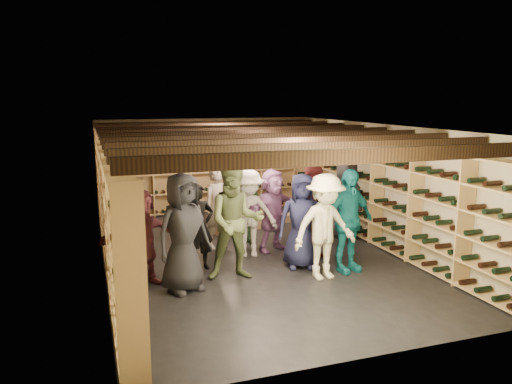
{
  "coord_description": "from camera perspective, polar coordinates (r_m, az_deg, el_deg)",
  "views": [
    {
      "loc": [
        -2.89,
        -8.56,
        2.93
      ],
      "look_at": [
        0.07,
        0.2,
        1.17
      ],
      "focal_mm": 35.0,
      "sensor_mm": 36.0,
      "label": 1
    }
  ],
  "objects": [
    {
      "name": "person_9",
      "position": [
        9.25,
        -0.82,
        -2.46
      ],
      "size": [
        1.17,
        0.87,
        1.62
      ],
      "primitive_type": "imported",
      "rotation": [
        0.0,
        0.0,
        -0.28
      ],
      "color": "#A29A95",
      "rests_on": "ground"
    },
    {
      "name": "person_0",
      "position": [
        7.62,
        -8.32,
        -4.63
      ],
      "size": [
        1.05,
        0.88,
        1.84
      ],
      "primitive_type": "imported",
      "rotation": [
        0.0,
        0.0,
        0.4
      ],
      "color": "black",
      "rests_on": "ground"
    },
    {
      "name": "person_2",
      "position": [
        8.06,
        -2.36,
        -3.45
      ],
      "size": [
        1.04,
        0.88,
        1.9
      ],
      "primitive_type": "imported",
      "rotation": [
        0.0,
        0.0,
        -0.18
      ],
      "color": "#55643B",
      "rests_on": "ground"
    },
    {
      "name": "person_3",
      "position": [
        8.15,
        7.86,
        -3.98
      ],
      "size": [
        1.18,
        0.75,
        1.73
      ],
      "primitive_type": "imported",
      "rotation": [
        0.0,
        0.0,
        0.1
      ],
      "color": "beige",
      "rests_on": "ground"
    },
    {
      "name": "walls",
      "position": [
        9.2,
        -0.0,
        -0.06
      ],
      "size": [
        5.52,
        8.02,
        2.4
      ],
      "color": "#BFB494",
      "rests_on": "ground"
    },
    {
      "name": "person_7",
      "position": [
        9.83,
        -4.36,
        -1.77
      ],
      "size": [
        0.66,
        0.51,
        1.6
      ],
      "primitive_type": "imported",
      "rotation": [
        0.0,
        0.0,
        0.23
      ],
      "color": "gray",
      "rests_on": "ground"
    },
    {
      "name": "wine_rack_back",
      "position": [
        12.86,
        -5.49,
        2.43
      ],
      "size": [
        4.7,
        0.3,
        2.15
      ],
      "color": "tan",
      "rests_on": "ground"
    },
    {
      "name": "person_12",
      "position": [
        10.64,
        10.21,
        -0.65
      ],
      "size": [
        0.98,
        0.84,
        1.71
      ],
      "primitive_type": "imported",
      "rotation": [
        0.0,
        0.0,
        0.44
      ],
      "color": "#302F34",
      "rests_on": "ground"
    },
    {
      "name": "person_4",
      "position": [
        8.54,
        10.42,
        -3.25
      ],
      "size": [
        1.1,
        0.62,
        1.77
      ],
      "primitive_type": "imported",
      "rotation": [
        0.0,
        0.0,
        0.19
      ],
      "color": "#126F7B",
      "rests_on": "ground"
    },
    {
      "name": "wine_rack_right",
      "position": [
        10.32,
        13.64,
        0.12
      ],
      "size": [
        0.32,
        7.5,
        2.15
      ],
      "color": "tan",
      "rests_on": "ground"
    },
    {
      "name": "person_11",
      "position": [
        9.6,
        1.92,
        -2.05
      ],
      "size": [
        1.55,
        1.01,
        1.6
      ],
      "primitive_type": "imported",
      "rotation": [
        0.0,
        0.0,
        0.4
      ],
      "color": "#945F9B",
      "rests_on": "ground"
    },
    {
      "name": "person_6",
      "position": [
        8.65,
        5.21,
        -3.33
      ],
      "size": [
        0.92,
        0.72,
        1.66
      ],
      "primitive_type": "imported",
      "rotation": [
        0.0,
        0.0,
        -0.27
      ],
      "color": "#1A1D3F",
      "rests_on": "ground"
    },
    {
      "name": "crate_stack_left",
      "position": [
        11.37,
        -0.18,
        -2.83
      ],
      "size": [
        0.58,
        0.48,
        0.51
      ],
      "rotation": [
        0.0,
        0.0,
        -0.35
      ],
      "color": "tan",
      "rests_on": "ground"
    },
    {
      "name": "ground",
      "position": [
        9.5,
        -0.0,
        -7.19
      ],
      "size": [
        8.0,
        8.0,
        0.0
      ],
      "primitive_type": "plane",
      "color": "black",
      "rests_on": "ground"
    },
    {
      "name": "person_10",
      "position": [
        10.01,
        -1.35,
        -1.86
      ],
      "size": [
        0.92,
        0.51,
        1.48
      ],
      "primitive_type": "imported",
      "rotation": [
        0.0,
        0.0,
        0.18
      ],
      "color": "#274C2A",
      "rests_on": "ground"
    },
    {
      "name": "person_5",
      "position": [
        8.02,
        -12.94,
        -5.08
      ],
      "size": [
        1.51,
        0.83,
        1.55
      ],
      "primitive_type": "imported",
      "rotation": [
        0.0,
        0.0,
        0.27
      ],
      "color": "brown",
      "rests_on": "ground"
    },
    {
      "name": "ceiling_joists",
      "position": [
        9.06,
        -0.0,
        6.54
      ],
      "size": [
        5.4,
        7.12,
        0.18
      ],
      "color": "black",
      "rests_on": "ground"
    },
    {
      "name": "crate_loose",
      "position": [
        12.02,
        3.43,
        -2.93
      ],
      "size": [
        0.52,
        0.36,
        0.17
      ],
      "primitive_type": "cube",
      "rotation": [
        0.0,
        0.0,
        0.06
      ],
      "color": "tan",
      "rests_on": "ground"
    },
    {
      "name": "wine_rack_left",
      "position": [
        8.76,
        -16.15,
        -1.87
      ],
      "size": [
        0.32,
        7.5,
        2.15
      ],
      "color": "tan",
      "rests_on": "ground"
    },
    {
      "name": "ceiling",
      "position": [
        9.05,
        -0.0,
        7.42
      ],
      "size": [
        5.5,
        8.0,
        0.01
      ],
      "primitive_type": "cube",
      "color": "beige",
      "rests_on": "walls"
    },
    {
      "name": "person_1",
      "position": [
        8.59,
        -6.57,
        -4.0
      ],
      "size": [
        0.59,
        0.44,
        1.49
      ],
      "primitive_type": "imported",
      "rotation": [
        0.0,
        0.0,
        0.16
      ],
      "color": "black",
      "rests_on": "ground"
    },
    {
      "name": "crate_stack_right",
      "position": [
        10.93,
        -3.6,
        -3.41
      ],
      "size": [
        0.59,
        0.49,
        0.51
      ],
      "rotation": [
        0.0,
        0.0,
        0.38
      ],
      "color": "tan",
      "rests_on": "ground"
    },
    {
      "name": "person_8",
      "position": [
        9.12,
        6.76,
        -2.3
      ],
      "size": [
        0.97,
        0.82,
        1.75
      ],
      "primitive_type": "imported",
      "rotation": [
        0.0,
        0.0,
        0.2
      ],
      "color": "#471515",
      "rests_on": "ground"
    }
  ]
}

